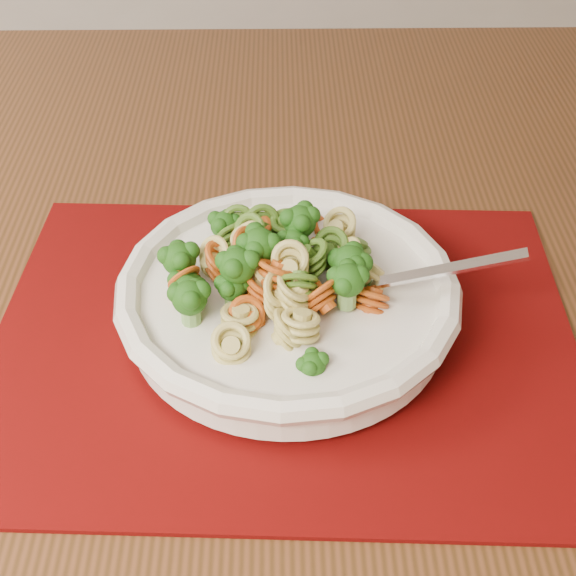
{
  "coord_description": "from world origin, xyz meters",
  "views": [
    {
      "loc": [
        0.87,
        0.19,
        1.16
      ],
      "look_at": [
        0.86,
        0.65,
        0.77
      ],
      "focal_mm": 50.0,
      "sensor_mm": 36.0,
      "label": 1
    }
  ],
  "objects": [
    {
      "name": "fork",
      "position": [
        0.9,
        0.65,
        0.77
      ],
      "size": [
        0.18,
        0.04,
        0.08
      ],
      "primitive_type": null,
      "rotation": [
        0.0,
        -0.35,
        -0.09
      ],
      "color": "silver",
      "rests_on": "pasta_bowl"
    },
    {
      "name": "dining_table",
      "position": [
        0.77,
        0.78,
        0.63
      ],
      "size": [
        1.46,
        0.98,
        0.72
      ],
      "rotation": [
        0.0,
        0.0,
        0.05
      ],
      "color": "#572F18",
      "rests_on": "ground"
    },
    {
      "name": "pasta_broccoli_heap",
      "position": [
        0.86,
        0.65,
        0.77
      ],
      "size": [
        0.23,
        0.23,
        0.06
      ],
      "primitive_type": null,
      "color": "tan",
      "rests_on": "pasta_bowl"
    },
    {
      "name": "placemat",
      "position": [
        0.85,
        0.64,
        0.72
      ],
      "size": [
        0.46,
        0.36,
        0.0
      ],
      "primitive_type": "cube",
      "rotation": [
        0.0,
        0.0,
        0.01
      ],
      "color": "#600405",
      "rests_on": "dining_table"
    },
    {
      "name": "pasta_bowl",
      "position": [
        0.86,
        0.65,
        0.76
      ],
      "size": [
        0.27,
        0.27,
        0.05
      ],
      "color": "silver",
      "rests_on": "placemat"
    }
  ]
}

